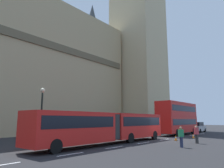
{
  "coord_description": "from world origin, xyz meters",
  "views": [
    {
      "loc": [
        -22.79,
        -11.53,
        2.26
      ],
      "look_at": [
        -3.99,
        4.07,
        6.37
      ],
      "focal_mm": 34.19,
      "sensor_mm": 36.0,
      "label": 1
    }
  ],
  "objects_px": {
    "double_decker_bus": "(178,117)",
    "traffic_cone_middle": "(193,136)",
    "pedestrian_near_cones": "(181,136)",
    "pedestrian_by_kerb": "(197,134)",
    "traffic_cone_west": "(176,138)",
    "street_lamp": "(42,111)",
    "articulated_bus": "(108,125)",
    "sedan_lead": "(198,127)"
  },
  "relations": [
    {
      "from": "street_lamp",
      "to": "pedestrian_near_cones",
      "type": "distance_m",
      "value": 12.76
    },
    {
      "from": "pedestrian_near_cones",
      "to": "street_lamp",
      "type": "bearing_deg",
      "value": 120.72
    },
    {
      "from": "sedan_lead",
      "to": "traffic_cone_west",
      "type": "distance_m",
      "value": 18.99
    },
    {
      "from": "articulated_bus",
      "to": "traffic_cone_middle",
      "type": "bearing_deg",
      "value": -19.33
    },
    {
      "from": "articulated_bus",
      "to": "sedan_lead",
      "type": "distance_m",
      "value": 25.88
    },
    {
      "from": "pedestrian_near_cones",
      "to": "pedestrian_by_kerb",
      "type": "xyz_separation_m",
      "value": [
        3.92,
        0.04,
        0.0
      ]
    },
    {
      "from": "traffic_cone_west",
      "to": "street_lamp",
      "type": "xyz_separation_m",
      "value": [
        -11.66,
        8.07,
        2.77
      ]
    },
    {
      "from": "articulated_bus",
      "to": "street_lamp",
      "type": "xyz_separation_m",
      "value": [
        -4.41,
        4.51,
        1.31
      ]
    },
    {
      "from": "articulated_bus",
      "to": "street_lamp",
      "type": "distance_m",
      "value": 6.44
    },
    {
      "from": "articulated_bus",
      "to": "sedan_lead",
      "type": "xyz_separation_m",
      "value": [
        25.87,
        0.12,
        -0.83
      ]
    },
    {
      "from": "double_decker_bus",
      "to": "pedestrian_near_cones",
      "type": "bearing_deg",
      "value": -156.49
    },
    {
      "from": "double_decker_bus",
      "to": "traffic_cone_middle",
      "type": "distance_m",
      "value": 6.9
    },
    {
      "from": "traffic_cone_middle",
      "to": "sedan_lead",
      "type": "bearing_deg",
      "value": 16.01
    },
    {
      "from": "sedan_lead",
      "to": "double_decker_bus",
      "type": "bearing_deg",
      "value": -179.3
    },
    {
      "from": "articulated_bus",
      "to": "traffic_cone_middle",
      "type": "distance_m",
      "value": 12.23
    },
    {
      "from": "double_decker_bus",
      "to": "pedestrian_by_kerb",
      "type": "height_order",
      "value": "double_decker_bus"
    },
    {
      "from": "double_decker_bus",
      "to": "sedan_lead",
      "type": "relative_size",
      "value": 2.32
    },
    {
      "from": "pedestrian_by_kerb",
      "to": "street_lamp",
      "type": "bearing_deg",
      "value": 133.83
    },
    {
      "from": "traffic_cone_middle",
      "to": "pedestrian_near_cones",
      "type": "xyz_separation_m",
      "value": [
        -9.44,
        -2.29,
        0.63
      ]
    },
    {
      "from": "pedestrian_near_cones",
      "to": "pedestrian_by_kerb",
      "type": "distance_m",
      "value": 3.92
    },
    {
      "from": "street_lamp",
      "to": "sedan_lead",
      "type": "bearing_deg",
      "value": -8.25
    },
    {
      "from": "pedestrian_near_cones",
      "to": "pedestrian_by_kerb",
      "type": "bearing_deg",
      "value": 0.53
    },
    {
      "from": "double_decker_bus",
      "to": "pedestrian_near_cones",
      "type": "distance_m",
      "value": 15.92
    },
    {
      "from": "articulated_bus",
      "to": "street_lamp",
      "type": "height_order",
      "value": "street_lamp"
    },
    {
      "from": "traffic_cone_west",
      "to": "street_lamp",
      "type": "height_order",
      "value": "street_lamp"
    },
    {
      "from": "double_decker_bus",
      "to": "sedan_lead",
      "type": "xyz_separation_m",
      "value": [
        9.35,
        0.11,
        -1.8
      ]
    },
    {
      "from": "sedan_lead",
      "to": "traffic_cone_middle",
      "type": "xyz_separation_m",
      "value": [
        -14.41,
        -4.14,
        -0.63
      ]
    },
    {
      "from": "traffic_cone_west",
      "to": "pedestrian_by_kerb",
      "type": "distance_m",
      "value": 3.08
    },
    {
      "from": "double_decker_bus",
      "to": "traffic_cone_west",
      "type": "relative_size",
      "value": 17.58
    },
    {
      "from": "traffic_cone_west",
      "to": "double_decker_bus",
      "type": "bearing_deg",
      "value": 21.02
    },
    {
      "from": "articulated_bus",
      "to": "pedestrian_by_kerb",
      "type": "distance_m",
      "value": 8.67
    },
    {
      "from": "pedestrian_near_cones",
      "to": "sedan_lead",
      "type": "bearing_deg",
      "value": 15.07
    },
    {
      "from": "street_lamp",
      "to": "pedestrian_near_cones",
      "type": "relative_size",
      "value": 3.12
    },
    {
      "from": "street_lamp",
      "to": "pedestrian_by_kerb",
      "type": "relative_size",
      "value": 3.12
    },
    {
      "from": "traffic_cone_middle",
      "to": "pedestrian_near_cones",
      "type": "bearing_deg",
      "value": -166.37
    },
    {
      "from": "traffic_cone_middle",
      "to": "pedestrian_by_kerb",
      "type": "relative_size",
      "value": 0.34
    },
    {
      "from": "street_lamp",
      "to": "pedestrian_near_cones",
      "type": "height_order",
      "value": "street_lamp"
    },
    {
      "from": "double_decker_bus",
      "to": "pedestrian_near_cones",
      "type": "height_order",
      "value": "double_decker_bus"
    },
    {
      "from": "double_decker_bus",
      "to": "street_lamp",
      "type": "xyz_separation_m",
      "value": [
        -20.93,
        4.5,
        0.35
      ]
    },
    {
      "from": "double_decker_bus",
      "to": "traffic_cone_middle",
      "type": "xyz_separation_m",
      "value": [
        -5.06,
        -4.02,
        -2.43
      ]
    },
    {
      "from": "articulated_bus",
      "to": "pedestrian_by_kerb",
      "type": "bearing_deg",
      "value": -46.57
    },
    {
      "from": "double_decker_bus",
      "to": "pedestrian_by_kerb",
      "type": "distance_m",
      "value": 12.43
    }
  ]
}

